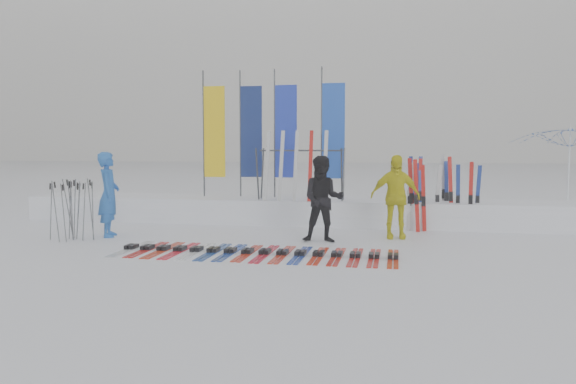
% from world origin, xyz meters
% --- Properties ---
extents(ground, '(120.00, 120.00, 0.00)m').
position_xyz_m(ground, '(0.00, 0.00, 0.00)').
color(ground, white).
rests_on(ground, ground).
extents(snow_bank, '(14.00, 1.60, 0.60)m').
position_xyz_m(snow_bank, '(0.00, 4.60, 0.30)').
color(snow_bank, white).
rests_on(snow_bank, ground).
extents(person_blue, '(0.62, 0.75, 1.76)m').
position_xyz_m(person_blue, '(-3.62, 1.72, 0.88)').
color(person_blue, blue).
rests_on(person_blue, ground).
extents(person_black, '(0.87, 0.71, 1.69)m').
position_xyz_m(person_black, '(0.84, 1.90, 0.85)').
color(person_black, black).
rests_on(person_black, ground).
extents(person_yellow, '(1.05, 0.56, 1.71)m').
position_xyz_m(person_yellow, '(2.22, 2.65, 0.85)').
color(person_yellow, yellow).
rests_on(person_yellow, ground).
extents(tent_canopy, '(3.50, 3.52, 2.42)m').
position_xyz_m(tent_canopy, '(6.23, 5.34, 1.21)').
color(tent_canopy, white).
rests_on(tent_canopy, ground).
extents(ski_row, '(4.87, 1.67, 0.07)m').
position_xyz_m(ski_row, '(-0.15, 0.45, 0.04)').
color(ski_row, '#B9BCC0').
rests_on(ski_row, ground).
extents(pole_cluster, '(0.89, 0.60, 1.24)m').
position_xyz_m(pole_cluster, '(-4.08, 1.15, 0.60)').
color(pole_cluster, '#595B60').
rests_on(pole_cluster, ground).
extents(feather_flags, '(3.63, 0.30, 3.20)m').
position_xyz_m(feather_flags, '(-0.91, 4.81, 2.24)').
color(feather_flags, '#383A3F').
rests_on(feather_flags, ground).
extents(ski_rack, '(2.04, 0.80, 1.23)m').
position_xyz_m(ski_rack, '(-0.00, 4.20, 1.38)').
color(ski_rack, '#383A3F').
rests_on(ski_rack, ground).
extents(upright_skis, '(1.60, 1.16, 1.69)m').
position_xyz_m(upright_skis, '(3.03, 4.22, 0.78)').
color(upright_skis, red).
rests_on(upright_skis, ground).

